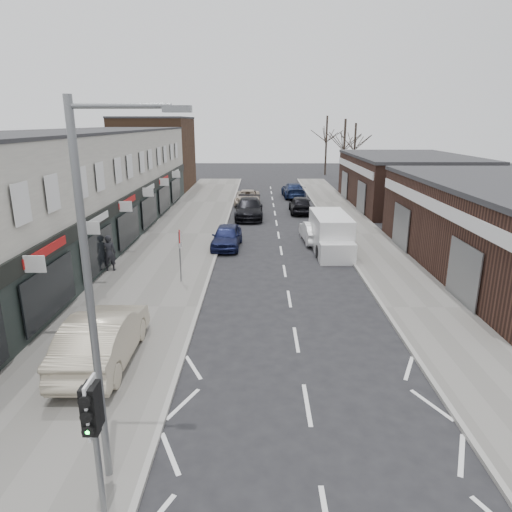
{
  "coord_description": "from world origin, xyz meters",
  "views": [
    {
      "loc": [
        -1.36,
        -9.15,
        7.66
      ],
      "look_at": [
        -1.48,
        7.98,
        2.6
      ],
      "focal_mm": 32.0,
      "sensor_mm": 36.0,
      "label": 1
    }
  ],
  "objects_px": {
    "parked_car_right_a": "(314,231)",
    "parked_car_right_b": "(300,204)",
    "white_van": "(331,234)",
    "sedan_on_pavement": "(103,337)",
    "street_lamp": "(97,284)",
    "warning_sign": "(180,240)",
    "parked_car_left_c": "(247,198)",
    "pedestrian": "(109,253)",
    "traffic_light": "(93,420)",
    "parked_car_left_b": "(249,208)",
    "parked_car_left_a": "(227,236)",
    "parked_car_right_c": "(293,190)"
  },
  "relations": [
    {
      "from": "warning_sign",
      "to": "parked_car_right_c",
      "type": "relative_size",
      "value": 0.52
    },
    {
      "from": "traffic_light",
      "to": "white_van",
      "type": "height_order",
      "value": "traffic_light"
    },
    {
      "from": "parked_car_right_a",
      "to": "parked_car_right_b",
      "type": "relative_size",
      "value": 0.94
    },
    {
      "from": "parked_car_left_a",
      "to": "parked_car_right_b",
      "type": "relative_size",
      "value": 0.96
    },
    {
      "from": "white_van",
      "to": "parked_car_left_c",
      "type": "height_order",
      "value": "white_van"
    },
    {
      "from": "white_van",
      "to": "sedan_on_pavement",
      "type": "bearing_deg",
      "value": -125.34
    },
    {
      "from": "parked_car_right_b",
      "to": "parked_car_left_c",
      "type": "bearing_deg",
      "value": -40.07
    },
    {
      "from": "sedan_on_pavement",
      "to": "pedestrian",
      "type": "bearing_deg",
      "value": -74.15
    },
    {
      "from": "parked_car_right_b",
      "to": "parked_car_right_c",
      "type": "xyz_separation_m",
      "value": [
        0.0,
        8.53,
        0.0
      ]
    },
    {
      "from": "white_van",
      "to": "parked_car_right_a",
      "type": "height_order",
      "value": "white_van"
    },
    {
      "from": "street_lamp",
      "to": "warning_sign",
      "type": "height_order",
      "value": "street_lamp"
    },
    {
      "from": "white_van",
      "to": "parked_car_right_b",
      "type": "xyz_separation_m",
      "value": [
        -0.81,
        12.14,
        -0.31
      ]
    },
    {
      "from": "warning_sign",
      "to": "parked_car_right_a",
      "type": "distance_m",
      "value": 11.19
    },
    {
      "from": "parked_car_left_a",
      "to": "parked_car_right_c",
      "type": "height_order",
      "value": "parked_car_right_c"
    },
    {
      "from": "parked_car_left_a",
      "to": "parked_car_left_b",
      "type": "height_order",
      "value": "parked_car_left_b"
    },
    {
      "from": "traffic_light",
      "to": "white_van",
      "type": "distance_m",
      "value": 21.38
    },
    {
      "from": "pedestrian",
      "to": "street_lamp",
      "type": "bearing_deg",
      "value": 95.57
    },
    {
      "from": "parked_car_left_b",
      "to": "white_van",
      "type": "bearing_deg",
      "value": -62.29
    },
    {
      "from": "parked_car_left_a",
      "to": "parked_car_right_b",
      "type": "distance_m",
      "value": 12.74
    },
    {
      "from": "pedestrian",
      "to": "traffic_light",
      "type": "bearing_deg",
      "value": 94.68
    },
    {
      "from": "warning_sign",
      "to": "parked_car_left_b",
      "type": "xyz_separation_m",
      "value": [
        2.96,
        15.89,
        -1.4
      ]
    },
    {
      "from": "warning_sign",
      "to": "parked_car_left_b",
      "type": "relative_size",
      "value": 0.49
    },
    {
      "from": "parked_car_left_a",
      "to": "parked_car_left_b",
      "type": "relative_size",
      "value": 0.77
    },
    {
      "from": "parked_car_right_b",
      "to": "sedan_on_pavement",
      "type": "bearing_deg",
      "value": 71.67
    },
    {
      "from": "white_van",
      "to": "sedan_on_pavement",
      "type": "height_order",
      "value": "white_van"
    },
    {
      "from": "parked_car_right_b",
      "to": "parked_car_left_a",
      "type": "bearing_deg",
      "value": 63.91
    },
    {
      "from": "parked_car_right_a",
      "to": "parked_car_right_c",
      "type": "height_order",
      "value": "parked_car_right_c"
    },
    {
      "from": "white_van",
      "to": "parked_car_left_b",
      "type": "height_order",
      "value": "white_van"
    },
    {
      "from": "traffic_light",
      "to": "parked_car_right_c",
      "type": "relative_size",
      "value": 0.59
    },
    {
      "from": "parked_car_left_a",
      "to": "parked_car_right_c",
      "type": "relative_size",
      "value": 0.81
    },
    {
      "from": "pedestrian",
      "to": "parked_car_right_c",
      "type": "distance_m",
      "value": 27.51
    },
    {
      "from": "warning_sign",
      "to": "white_van",
      "type": "distance_m",
      "value": 10.2
    },
    {
      "from": "parked_car_left_c",
      "to": "pedestrian",
      "type": "bearing_deg",
      "value": -107.35
    },
    {
      "from": "warning_sign",
      "to": "sedan_on_pavement",
      "type": "relative_size",
      "value": 0.52
    },
    {
      "from": "pedestrian",
      "to": "parked_car_right_b",
      "type": "height_order",
      "value": "pedestrian"
    },
    {
      "from": "traffic_light",
      "to": "parked_car_right_a",
      "type": "distance_m",
      "value": 23.27
    },
    {
      "from": "sedan_on_pavement",
      "to": "parked_car_left_a",
      "type": "bearing_deg",
      "value": -102.31
    },
    {
      "from": "white_van",
      "to": "parked_car_right_c",
      "type": "relative_size",
      "value": 1.11
    },
    {
      "from": "white_van",
      "to": "pedestrian",
      "type": "relative_size",
      "value": 3.04
    },
    {
      "from": "warning_sign",
      "to": "parked_car_right_c",
      "type": "xyz_separation_m",
      "value": [
        7.36,
        26.67,
        -1.44
      ]
    },
    {
      "from": "parked_car_left_c",
      "to": "parked_car_right_b",
      "type": "distance_m",
      "value": 6.12
    },
    {
      "from": "street_lamp",
      "to": "sedan_on_pavement",
      "type": "height_order",
      "value": "street_lamp"
    },
    {
      "from": "parked_car_left_b",
      "to": "parked_car_right_a",
      "type": "bearing_deg",
      "value": -59.78
    },
    {
      "from": "traffic_light",
      "to": "parked_car_right_b",
      "type": "distance_m",
      "value": 32.86
    },
    {
      "from": "parked_car_left_c",
      "to": "white_van",
      "type": "bearing_deg",
      "value": -70.29
    },
    {
      "from": "sedan_on_pavement",
      "to": "traffic_light",
      "type": "bearing_deg",
      "value": 107.2
    },
    {
      "from": "pedestrian",
      "to": "parked_car_left_c",
      "type": "bearing_deg",
      "value": -120.55
    },
    {
      "from": "street_lamp",
      "to": "parked_car_right_a",
      "type": "height_order",
      "value": "street_lamp"
    },
    {
      "from": "parked_car_left_c",
      "to": "parked_car_right_c",
      "type": "distance_m",
      "value": 6.56
    },
    {
      "from": "parked_car_left_c",
      "to": "parked_car_left_a",
      "type": "bearing_deg",
      "value": -92.56
    }
  ]
}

